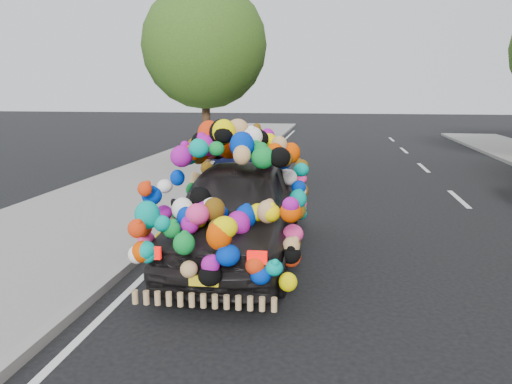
# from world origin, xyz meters

# --- Properties ---
(ground) EXTENTS (100.00, 100.00, 0.00)m
(ground) POSITION_xyz_m (0.00, 0.00, 0.00)
(ground) COLOR black
(ground) RESTS_ON ground
(sidewalk) EXTENTS (4.00, 60.00, 0.12)m
(sidewalk) POSITION_xyz_m (-4.30, 0.00, 0.06)
(sidewalk) COLOR gray
(sidewalk) RESTS_ON ground
(kerb) EXTENTS (0.15, 60.00, 0.13)m
(kerb) POSITION_xyz_m (-2.35, 0.00, 0.07)
(kerb) COLOR gray
(kerb) RESTS_ON ground
(tree_near_sidewalk) EXTENTS (4.20, 4.20, 6.13)m
(tree_near_sidewalk) POSITION_xyz_m (-3.80, 9.50, 4.02)
(tree_near_sidewalk) COLOR #332114
(tree_near_sidewalk) RESTS_ON ground
(plush_art_car) EXTENTS (2.25, 4.66, 2.15)m
(plush_art_car) POSITION_xyz_m (-0.86, -0.00, 1.10)
(plush_art_car) COLOR black
(plush_art_car) RESTS_ON ground
(navy_sedan) EXTENTS (2.01, 4.24, 1.20)m
(navy_sedan) POSITION_xyz_m (-1.80, 5.66, 0.60)
(navy_sedan) COLOR black
(navy_sedan) RESTS_ON ground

